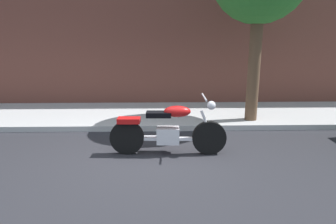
# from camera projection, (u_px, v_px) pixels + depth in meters

# --- Properties ---
(ground_plane) EXTENTS (60.00, 60.00, 0.00)m
(ground_plane) POSITION_uv_depth(u_px,v_px,m) (146.00, 160.00, 5.53)
(ground_plane) COLOR #28282D
(sidewalk) EXTENTS (25.85, 2.82, 0.14)m
(sidewalk) POSITION_uv_depth(u_px,v_px,m) (152.00, 115.00, 8.59)
(sidewalk) COLOR #AFAFAF
(sidewalk) RESTS_ON ground
(motorcycle) EXTENTS (2.30, 0.70, 1.17)m
(motorcycle) POSITION_uv_depth(u_px,v_px,m) (168.00, 131.00, 5.71)
(motorcycle) COLOR black
(motorcycle) RESTS_ON ground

